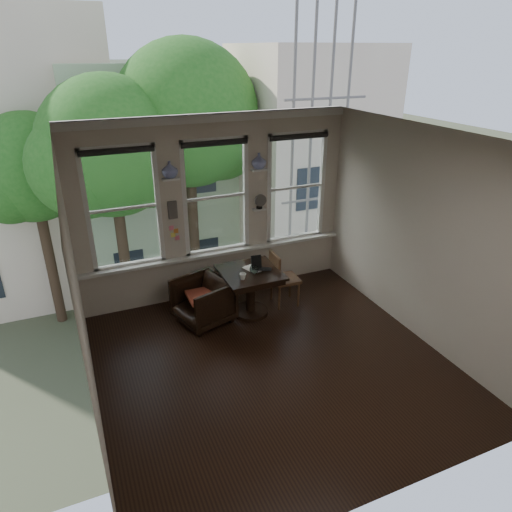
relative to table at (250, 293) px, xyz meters
name	(u,v)px	position (x,y,z in m)	size (l,w,h in m)	color
ground	(273,363)	(-0.22, -1.30, -0.38)	(4.50, 4.50, 0.00)	black
ceiling	(277,138)	(-0.22, -1.30, 2.62)	(4.50, 4.50, 0.00)	silver
wall_back	(216,209)	(-0.22, 0.95, 1.12)	(4.50, 4.50, 0.00)	beige
wall_front	(393,374)	(-0.22, -3.55, 1.12)	(4.50, 4.50, 0.00)	beige
wall_left	(79,300)	(-2.47, -1.30, 1.12)	(4.50, 4.50, 0.00)	beige
wall_right	(420,236)	(2.03, -1.30, 1.12)	(4.50, 4.50, 0.00)	beige
window_left	(123,208)	(-1.67, 0.95, 1.32)	(1.10, 0.12, 1.90)	white
window_center	(215,197)	(-0.22, 0.95, 1.32)	(1.10, 0.12, 1.90)	white
window_right	(295,187)	(1.23, 0.95, 1.32)	(1.10, 0.12, 1.90)	white
shelf_left	(170,179)	(-0.94, 0.85, 1.73)	(0.26, 0.16, 0.03)	white
shelf_right	(259,169)	(0.51, 0.85, 1.73)	(0.26, 0.16, 0.03)	white
intercom	(172,210)	(-0.94, 0.88, 1.23)	(0.14, 0.06, 0.28)	#59544F
sticky_notes	(174,231)	(-0.94, 0.89, 0.88)	(0.16, 0.01, 0.24)	pink
desk_fan	(259,204)	(0.51, 0.83, 1.16)	(0.20, 0.20, 0.24)	#59544F
vase_left	(170,170)	(-0.94, 0.85, 1.86)	(0.24, 0.24, 0.25)	white
vase_right	(259,161)	(0.51, 0.85, 1.86)	(0.24, 0.24, 0.25)	white
table	(250,293)	(0.00, 0.00, 0.00)	(0.90, 0.90, 0.75)	black
armchair_left	(203,301)	(-0.76, 0.07, -0.02)	(0.76, 0.79, 0.72)	black
cushion_red	(203,296)	(-0.76, 0.07, 0.08)	(0.45, 0.45, 0.06)	maroon
side_chair_right	(285,278)	(0.65, 0.07, 0.09)	(0.42, 0.42, 0.92)	#49271A
laptop	(261,271)	(0.16, -0.07, 0.39)	(0.31, 0.20, 0.02)	black
mug	(243,276)	(-0.21, -0.20, 0.42)	(0.10, 0.10, 0.10)	white
drinking_glass	(254,270)	(0.03, -0.08, 0.43)	(0.14, 0.14, 0.11)	white
tablet	(256,262)	(0.12, 0.05, 0.48)	(0.16, 0.02, 0.22)	black
papers	(253,269)	(0.08, 0.07, 0.38)	(0.22, 0.30, 0.00)	silver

